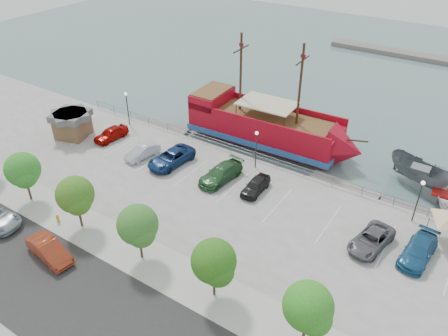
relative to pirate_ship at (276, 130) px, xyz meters
The scene contains 28 objects.
ground 13.37m from the pirate_ship, 85.42° to the right, with size 160.00×160.00×0.00m, color slate.
street 29.18m from the pirate_ship, 87.93° to the right, with size 100.00×8.00×0.04m, color #272625.
sidewalk 23.19m from the pirate_ship, 87.39° to the right, with size 100.00×4.00×0.05m, color #B7B4AA.
seawall_railing 5.48m from the pirate_ship, 78.84° to the right, with size 50.00×0.06×1.00m.
far_shore 43.34m from the pirate_ship, 75.21° to the left, with size 40.00×3.00×0.80m, color #6B645A.
pirate_ship is the anchor object (origin of this frame).
patrol_boat 15.97m from the pirate_ship, ahead, with size 2.61×6.94×2.68m, color #595F64.
dock_west 15.04m from the pirate_ship, 164.69° to the right, with size 7.81×2.23×0.45m, color slate.
dock_mid 10.78m from the pirate_ship, 21.82° to the right, with size 7.25×2.07×0.41m, color gray.
dock_east 17.79m from the pirate_ship, 12.87° to the right, with size 7.13×2.04×0.41m, color slate.
shed 23.86m from the pirate_ship, 148.68° to the right, with size 4.60×4.60×3.06m.
street_sedan 27.81m from the pirate_ship, 102.57° to the right, with size 1.64×4.69×1.55m, color #9A321A.
fire_hydrant 25.61m from the pirate_ship, 110.76° to the right, with size 0.28×0.28×0.80m.
lamp_post_left 18.28m from the pirate_ship, 158.61° to the right, with size 0.36×0.36×4.28m.
lamp_post_mid 6.94m from the pirate_ship, 80.99° to the right, with size 0.36×0.36×4.28m.
lamp_post_right 18.38m from the pirate_ship, 21.27° to the right, with size 0.36×0.36×4.28m.
tree_b 27.08m from the pirate_ship, 120.73° to the right, with size 3.30×3.20×5.00m.
tree_c 24.27m from the pirate_ship, 106.33° to the right, with size 3.30×3.20×5.00m.
tree_d 23.30m from the pirate_ship, 89.51° to the right, with size 3.30×3.20×5.00m.
tree_e 24.39m from the pirate_ship, 72.77° to the right, with size 3.30×3.20×5.00m.
tree_f 27.29m from the pirate_ship, 58.54° to the right, with size 3.30×3.20×5.00m.
parked_car_a 19.24m from the pirate_ship, 146.79° to the right, with size 1.73×4.30×1.47m, color #A20A05.
parked_car_b 15.49m from the pirate_ship, 131.62° to the right, with size 1.42×4.08×1.34m, color silver.
parked_car_c 12.86m from the pirate_ship, 121.78° to the right, with size 2.57×5.58×1.55m, color navy.
parked_car_d 10.62m from the pirate_ship, 93.77° to the right, with size 2.18×5.35×1.55m, color #2C5B2F.
parked_car_e 10.88m from the pirate_ship, 72.84° to the right, with size 1.61×4.00×1.36m, color black.
parked_car_g 19.10m from the pirate_ship, 38.49° to the right, with size 2.28×4.93×1.37m, color #5C5B60.
parked_car_h 21.58m from the pirate_ship, 31.13° to the right, with size 2.04×5.02×1.46m, color #1E547E.
Camera 1 is at (18.42, -27.70, 25.01)m, focal length 35.00 mm.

